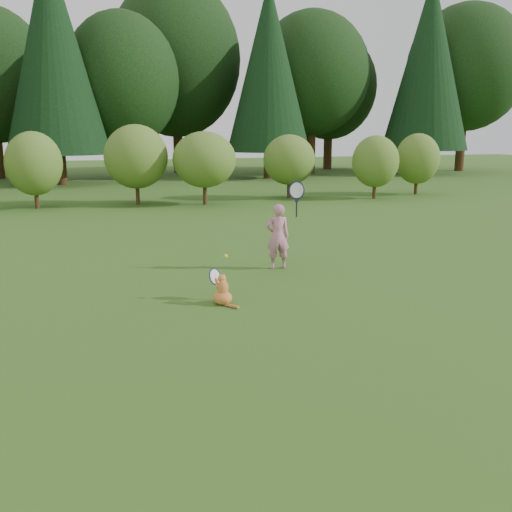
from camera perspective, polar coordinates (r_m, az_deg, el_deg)
name	(u,v)px	position (r m, az deg, el deg)	size (l,w,h in m)	color
ground	(262,317)	(8.01, 0.63, -6.14)	(100.00, 100.00, 0.00)	#255818
shrub_row	(129,166)	(20.32, -12.60, 8.73)	(28.00, 3.00, 2.80)	#5B7123
woodland_backdrop	(94,28)	(30.64, -15.87, 21.10)	(48.00, 10.00, 15.00)	black
child	(278,235)	(10.72, 2.25, 2.13)	(0.72, 0.48, 1.85)	#CE7B9A
cat	(222,288)	(8.58, -3.40, -3.23)	(0.35, 0.68, 0.63)	#CD5527
tennis_ball	(226,256)	(8.71, -3.04, -0.02)	(0.06, 0.06, 0.06)	#C7E71B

